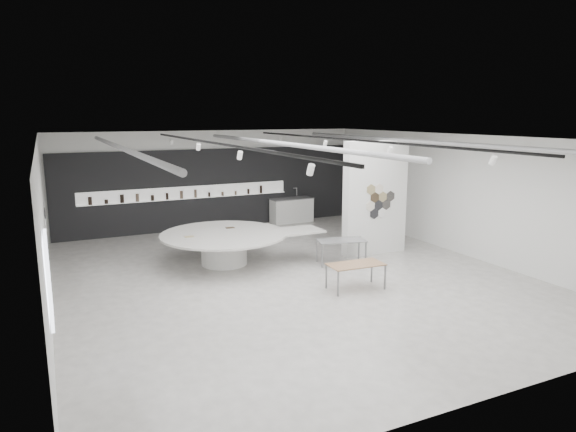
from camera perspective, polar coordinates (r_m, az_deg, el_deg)
name	(u,v)px	position (r m, az deg, el deg)	size (l,w,h in m)	color
room	(286,203)	(13.77, -0.24, 1.50)	(12.02, 14.02, 3.82)	beige
back_wall_display	(211,189)	(20.27, -8.59, 2.98)	(11.80, 0.27, 3.10)	black
partition_column	(375,198)	(16.46, 9.66, 1.97)	(2.20, 0.38, 3.60)	white
display_island	(227,244)	(15.38, -6.83, -3.09)	(4.80, 3.76, 0.96)	white
sample_table_wood	(356,266)	(13.21, 7.55, -5.49)	(1.46, 0.78, 0.67)	#916B4B
sample_table_stone	(341,242)	(15.39, 5.93, -2.87)	(1.55, 1.03, 0.73)	slate
kitchen_counter	(292,210)	(21.27, 0.40, 0.66)	(1.80, 0.75, 1.40)	white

